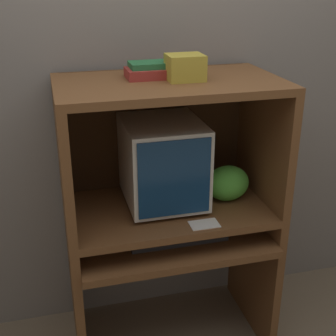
% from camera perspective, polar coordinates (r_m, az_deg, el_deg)
% --- Properties ---
extents(wall_back, '(6.00, 0.06, 2.60)m').
position_cam_1_polar(wall_back, '(2.45, -1.99, 9.54)').
color(wall_back, gray).
rests_on(wall_back, ground_plane).
extents(desk_base, '(1.01, 0.62, 0.67)m').
position_cam_1_polar(desk_base, '(2.47, 0.35, -12.58)').
color(desk_base, brown).
rests_on(desk_base, ground_plane).
extents(desk_monitor_shelf, '(1.01, 0.58, 0.13)m').
position_cam_1_polar(desk_monitor_shelf, '(2.32, 0.13, -5.26)').
color(desk_monitor_shelf, brown).
rests_on(desk_monitor_shelf, desk_base).
extents(hutch_upper, '(1.01, 0.58, 0.62)m').
position_cam_1_polar(hutch_upper, '(2.18, -0.09, 5.51)').
color(hutch_upper, brown).
rests_on(hutch_upper, desk_monitor_shelf).
extents(crt_monitor, '(0.37, 0.43, 0.42)m').
position_cam_1_polar(crt_monitor, '(2.25, -0.63, 0.74)').
color(crt_monitor, beige).
rests_on(crt_monitor, desk_monitor_shelf).
extents(keyboard, '(0.47, 0.14, 0.03)m').
position_cam_1_polar(keyboard, '(2.28, 1.17, -8.48)').
color(keyboard, '#2D2D30').
rests_on(keyboard, desk_base).
extents(mouse, '(0.06, 0.04, 0.03)m').
position_cam_1_polar(mouse, '(2.37, 8.44, -7.43)').
color(mouse, '#B7B7B7').
rests_on(mouse, desk_base).
extents(snack_bag, '(0.22, 0.16, 0.18)m').
position_cam_1_polar(snack_bag, '(2.35, 7.27, -1.85)').
color(snack_bag, green).
rests_on(snack_bag, desk_monitor_shelf).
extents(book_stack, '(0.21, 0.15, 0.07)m').
position_cam_1_polar(book_stack, '(2.13, -2.18, 11.81)').
color(book_stack, maroon).
rests_on(book_stack, hutch_upper).
extents(paper_card, '(0.13, 0.09, 0.00)m').
position_cam_1_polar(paper_card, '(2.15, 4.45, -6.85)').
color(paper_card, white).
rests_on(paper_card, desk_monitor_shelf).
extents(storage_box, '(0.16, 0.14, 0.11)m').
position_cam_1_polar(storage_box, '(2.08, 2.09, 12.15)').
color(storage_box, gold).
rests_on(storage_box, hutch_upper).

